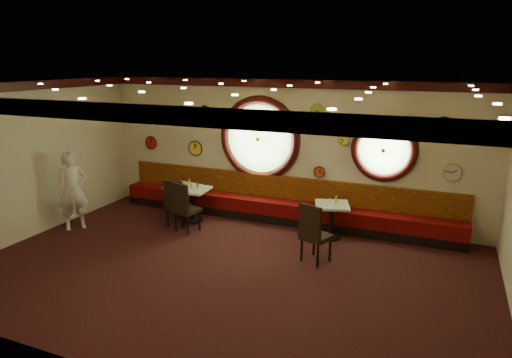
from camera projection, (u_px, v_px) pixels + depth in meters
name	position (u px, v px, depth m)	size (l,w,h in m)	color
floor	(227.00, 270.00, 8.10)	(9.00, 6.00, 0.00)	black
ceiling	(223.00, 87.00, 7.29)	(9.00, 6.00, 0.02)	#AF9131
wall_back	(284.00, 151.00, 10.37)	(9.00, 0.02, 3.20)	#ECE1C5
wall_front	(103.00, 249.00, 5.02)	(9.00, 0.02, 3.20)	#ECE1C5
wall_left	(30.00, 161.00, 9.39)	(0.02, 6.00, 3.20)	#ECE1C5
molding_back	(285.00, 84.00, 9.94)	(9.00, 0.10, 0.18)	black
molding_front	(94.00, 111.00, 4.68)	(9.00, 0.10, 0.18)	black
molding_left	(22.00, 86.00, 8.98)	(0.10, 6.00, 0.18)	black
banquette_base	(279.00, 217.00, 10.50)	(8.00, 0.55, 0.20)	black
banquette_seat	(279.00, 207.00, 10.44)	(8.00, 0.55, 0.30)	#5C0709
banquette_back	(283.00, 188.00, 10.53)	(8.00, 0.10, 0.55)	#5F1107
porthole_left_glass	(260.00, 138.00, 10.53)	(1.66, 1.66, 0.02)	#8EBF73
porthole_left_frame	(260.00, 139.00, 10.51)	(1.98, 1.98, 0.18)	black
porthole_left_ring	(259.00, 139.00, 10.49)	(1.61, 1.61, 0.03)	gold
porthole_right_glass	(384.00, 150.00, 9.49)	(1.10, 1.10, 0.02)	#8EBF73
porthole_right_frame	(384.00, 150.00, 9.47)	(1.38, 1.38, 0.18)	black
porthole_right_ring	(384.00, 150.00, 9.45)	(1.09, 1.09, 0.03)	gold
wall_clock_0	(320.00, 172.00, 10.12)	(0.24, 0.24, 0.03)	#DF451A
wall_clock_1	(452.00, 172.00, 9.04)	(0.34, 0.34, 0.03)	silver
wall_clock_2	(205.00, 110.00, 10.87)	(0.24, 0.24, 0.03)	black
wall_clock_3	(196.00, 148.00, 11.22)	(0.36, 0.36, 0.03)	yellow
wall_clock_4	(151.00, 143.00, 11.70)	(0.32, 0.32, 0.03)	red
wall_clock_5	(444.00, 124.00, 8.89)	(0.28, 0.28, 0.03)	black
wall_clock_6	(344.00, 140.00, 9.74)	(0.22, 0.22, 0.03)	#D2DF4A
wall_clock_7	(317.00, 111.00, 9.81)	(0.30, 0.30, 0.03)	#86C03C
table_a	(183.00, 197.00, 10.74)	(0.79, 0.79, 0.75)	black
table_b	(192.00, 201.00, 10.39)	(0.77, 0.77, 0.79)	black
table_c	(332.00, 217.00, 9.42)	(0.85, 0.85, 0.75)	black
chair_a	(176.00, 200.00, 10.05)	(0.48, 0.48, 0.67)	black
chair_b	(184.00, 204.00, 9.72)	(0.56, 0.56, 0.68)	black
chair_c	(313.00, 229.00, 8.24)	(0.61, 0.61, 0.70)	black
condiment_a_salt	(181.00, 183.00, 10.71)	(0.04, 0.04, 0.11)	silver
condiment_b_salt	(191.00, 185.00, 10.39)	(0.04, 0.04, 0.10)	silver
condiment_c_salt	(330.00, 201.00, 9.42)	(0.03, 0.03, 0.10)	silver
condiment_a_pepper	(182.00, 184.00, 10.60)	(0.04, 0.04, 0.10)	silver
condiment_b_pepper	(191.00, 187.00, 10.27)	(0.04, 0.04, 0.11)	silver
condiment_c_pepper	(335.00, 202.00, 9.31)	(0.03, 0.03, 0.09)	silver
condiment_a_bottle	(190.00, 182.00, 10.69)	(0.05, 0.05, 0.16)	yellow
condiment_b_bottle	(197.00, 185.00, 10.36)	(0.05, 0.05, 0.15)	orange
condiment_c_bottle	(336.00, 199.00, 9.41)	(0.05, 0.05, 0.16)	gold
waiter	(73.00, 191.00, 9.90)	(0.63, 0.41, 1.72)	white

